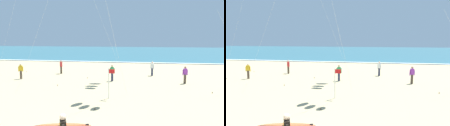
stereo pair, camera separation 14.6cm
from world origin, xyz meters
TOP-DOWN VIEW (x-y plane):
  - ocean_water at (0.00, 59.43)m, footprint 160.00×60.00m
  - shoreline_foam at (0.00, 29.73)m, footprint 160.00×0.95m
  - bystander_red_top at (-7.88, 17.38)m, footprint 0.39×0.36m
  - bystander_green_top at (-1.28, 14.20)m, footprint 0.50×0.22m
  - bystander_purple_top at (5.47, 14.31)m, footprint 0.48×0.27m
  - bystander_white_top at (2.55, 17.87)m, footprint 0.41×0.34m
  - bystander_yellow_top at (-10.58, 13.63)m, footprint 0.49×0.24m
  - lifeguard_flag at (-0.41, 8.31)m, footprint 0.45×0.05m

SIDE VIEW (x-z plane):
  - ocean_water at x=0.00m, z-range 0.00..0.08m
  - shoreline_foam at x=0.00m, z-range 0.08..0.09m
  - bystander_red_top at x=-7.88m, z-range 0.02..1.61m
  - bystander_green_top at x=-1.28m, z-range 0.02..1.61m
  - bystander_purple_top at x=5.47m, z-range 0.02..1.61m
  - bystander_white_top at x=2.55m, z-range 0.02..1.61m
  - bystander_yellow_top at x=-10.58m, z-range 0.02..1.61m
  - lifeguard_flag at x=-0.41m, z-range 0.22..2.32m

